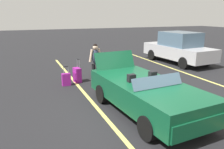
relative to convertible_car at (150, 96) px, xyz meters
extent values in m
plane|color=black|center=(-0.20, -0.02, -0.59)|extent=(80.00, 80.00, 0.00)
cube|color=#EAE066|center=(-0.20, -1.22, -0.59)|extent=(18.00, 0.12, 0.01)
cube|color=#EAE066|center=(-0.20, 1.48, -0.59)|extent=(18.00, 0.12, 0.01)
cube|color=#0F4C2D|center=(-0.20, -0.02, 0.03)|extent=(4.22, 2.07, 0.64)
cube|color=#0F4C2D|center=(1.23, 0.09, -0.08)|extent=(1.44, 1.77, 0.38)
cube|color=slate|center=(0.31, 0.02, 0.50)|extent=(0.30, 1.56, 0.31)
cube|color=black|center=(-0.43, 0.34, 0.46)|extent=(0.18, 0.23, 0.22)
cube|color=black|center=(-0.37, -0.40, 0.46)|extent=(0.18, 0.23, 0.22)
cube|color=#0F4C2D|center=(-2.14, -0.16, 0.63)|extent=(0.40, 1.51, 0.60)
cylinder|color=black|center=(1.01, 0.89, -0.29)|extent=(0.62, 0.27, 0.60)
cylinder|color=black|center=(1.13, -0.73, -0.29)|extent=(0.62, 0.27, 0.60)
cylinder|color=black|center=(-1.53, 0.70, -0.29)|extent=(0.62, 0.27, 0.60)
cylinder|color=black|center=(-1.40, -0.92, -0.29)|extent=(0.62, 0.27, 0.60)
cube|color=#2D2319|center=(-4.13, 0.16, -0.22)|extent=(0.54, 0.41, 0.74)
cube|color=black|center=(-4.17, 0.01, -0.28)|extent=(0.37, 0.13, 0.41)
sphere|color=black|center=(-3.94, 0.21, -0.57)|extent=(0.04, 0.04, 0.04)
sphere|color=black|center=(-4.26, 0.31, -0.57)|extent=(0.04, 0.04, 0.04)
cube|color=#991E8C|center=(-3.97, -1.12, -0.28)|extent=(0.43, 0.30, 0.62)
cube|color=#721669|center=(-3.95, -1.25, -0.33)|extent=(0.32, 0.07, 0.34)
cylinder|color=gray|center=(-3.88, -1.04, 0.21)|extent=(0.02, 0.02, 0.36)
cylinder|color=gray|center=(-4.09, -1.07, 0.21)|extent=(0.02, 0.02, 0.36)
cylinder|color=black|center=(-3.98, -1.06, 0.39)|extent=(0.22, 0.06, 0.03)
sphere|color=black|center=(-3.85, -1.01, -0.57)|extent=(0.04, 0.04, 0.04)
sphere|color=black|center=(-4.13, -1.06, -0.57)|extent=(0.04, 0.04, 0.04)
cube|color=#991E8C|center=(-3.68, -1.65, -0.34)|extent=(0.21, 0.34, 0.50)
cube|color=#721669|center=(-3.79, -1.65, -0.38)|extent=(0.03, 0.27, 0.28)
cylinder|color=gray|center=(-3.62, -1.74, 0.06)|extent=(0.02, 0.02, 0.30)
cylinder|color=gray|center=(-3.63, -1.55, 0.06)|extent=(0.02, 0.02, 0.30)
cylinder|color=black|center=(-3.63, -1.65, 0.21)|extent=(0.03, 0.19, 0.03)
sphere|color=black|center=(-3.60, -1.76, -0.57)|extent=(0.04, 0.04, 0.04)
sphere|color=black|center=(-3.61, -1.53, -0.57)|extent=(0.04, 0.04, 0.04)
cylinder|color=black|center=(-3.57, -0.33, -0.18)|extent=(0.17, 0.17, 0.82)
cylinder|color=black|center=(-3.54, -0.53, -0.18)|extent=(0.17, 0.17, 0.82)
ellipsoid|color=#2D384C|center=(-3.56, -0.43, 0.53)|extent=(0.27, 0.35, 0.60)
sphere|color=beige|center=(-3.56, -0.43, 0.92)|extent=(0.21, 0.21, 0.21)
sphere|color=black|center=(-3.56, -0.43, 0.97)|extent=(0.18, 0.18, 0.18)
cylinder|color=beige|center=(-3.59, -0.22, 0.59)|extent=(0.12, 0.20, 0.53)
cylinder|color=beige|center=(-3.52, -0.63, 0.59)|extent=(0.12, 0.20, 0.53)
cube|color=#B2B2B7|center=(-5.65, 5.39, 0.08)|extent=(4.62, 2.13, 0.70)
cube|color=slate|center=(-5.55, 5.39, 0.83)|extent=(2.21, 1.77, 0.80)
cylinder|color=black|center=(-6.98, 4.46, -0.27)|extent=(0.65, 0.27, 0.64)
cylinder|color=black|center=(-7.10, 6.11, -0.27)|extent=(0.65, 0.27, 0.64)
cylinder|color=black|center=(-4.20, 4.66, -0.27)|extent=(0.65, 0.27, 0.64)
cylinder|color=black|center=(-4.32, 6.32, -0.27)|extent=(0.65, 0.27, 0.64)
camera|label=1|loc=(5.09, -3.23, 2.21)|focal=36.00mm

